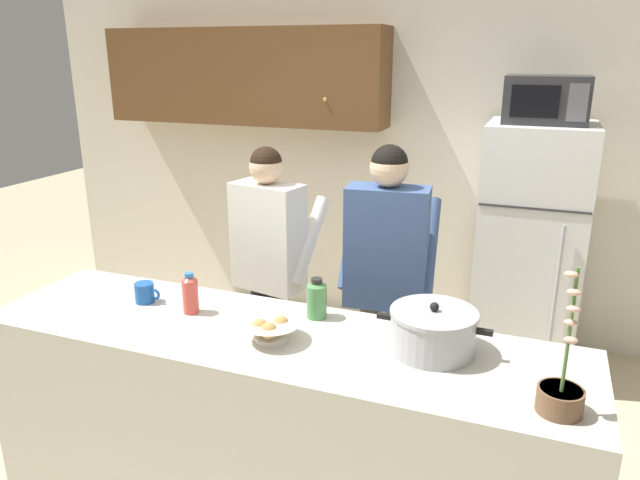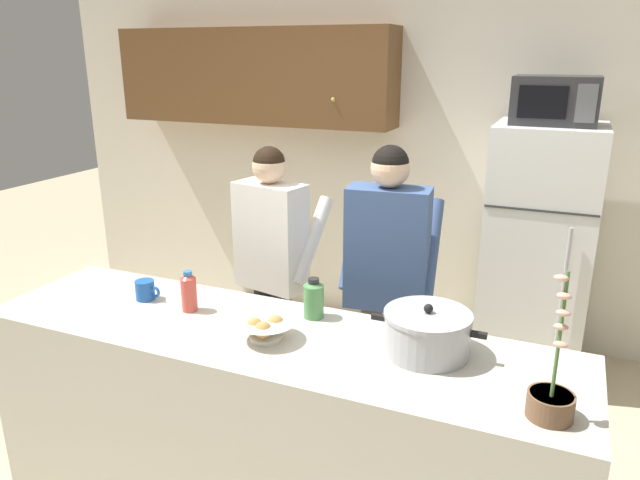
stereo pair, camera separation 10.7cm
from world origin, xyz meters
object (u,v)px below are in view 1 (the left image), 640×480
object	(u,v)px
refrigerator	(529,251)
bottle_mid_counter	(317,298)
microwave	(547,100)
potted_orchid	(561,393)
bread_bowl	(271,329)
coffee_mug	(145,293)
person_by_sink	(386,264)
person_near_pot	(269,252)
cooking_pot	(433,331)
bottle_near_edge	(190,293)

from	to	relation	value
refrigerator	bottle_mid_counter	size ratio (longest dim) A/B	8.88
microwave	potted_orchid	size ratio (longest dim) A/B	0.96
microwave	potted_orchid	world-z (taller)	microwave
bottle_mid_counter	refrigerator	bearing A→B (deg)	62.56
bread_bowl	coffee_mug	bearing A→B (deg)	168.84
refrigerator	person_by_sink	distance (m)	1.29
person_near_pot	potted_orchid	bearing A→B (deg)	-33.02
potted_orchid	cooking_pot	bearing A→B (deg)	150.38
cooking_pot	bread_bowl	xyz separation A→B (m)	(-0.63, -0.15, -0.04)
coffee_mug	bread_bowl	size ratio (longest dim) A/B	0.53
person_near_pot	bottle_mid_counter	world-z (taller)	person_near_pot
person_by_sink	bread_bowl	size ratio (longest dim) A/B	6.55
refrigerator	coffee_mug	distance (m)	2.43
person_by_sink	bottle_mid_counter	xyz separation A→B (m)	(-0.17, -0.54, -0.00)
bread_bowl	person_by_sink	bearing A→B (deg)	72.11
person_by_sink	bottle_near_edge	xyz separation A→B (m)	(-0.72, -0.70, 0.00)
person_near_pot	microwave	bearing A→B (deg)	36.49
microwave	bottle_near_edge	size ratio (longest dim) A/B	2.50
cooking_pot	potted_orchid	bearing A→B (deg)	-29.62
person_near_pot	person_by_sink	xyz separation A→B (m)	(0.69, -0.05, 0.04)
person_near_pot	coffee_mug	size ratio (longest dim) A/B	11.99
bread_bowl	bottle_near_edge	distance (m)	0.47
microwave	coffee_mug	distance (m)	2.54
cooking_pot	coffee_mug	xyz separation A→B (m)	(-1.36, -0.01, -0.04)
refrigerator	cooking_pot	size ratio (longest dim) A/B	3.62
cooking_pot	bottle_near_edge	distance (m)	1.09
bread_bowl	bottle_near_edge	size ratio (longest dim) A/B	1.29
potted_orchid	refrigerator	bearing A→B (deg)	94.54
refrigerator	person_by_sink	xyz separation A→B (m)	(-0.68, -1.09, 0.19)
refrigerator	potted_orchid	world-z (taller)	refrigerator
microwave	refrigerator	bearing A→B (deg)	90.07
bread_bowl	bottle_near_edge	bearing A→B (deg)	165.34
refrigerator	potted_orchid	size ratio (longest dim) A/B	3.28
coffee_mug	person_near_pot	bearing A→B (deg)	67.98
microwave	coffee_mug	bearing A→B (deg)	-133.63
person_by_sink	bread_bowl	distance (m)	0.86
person_by_sink	bottle_mid_counter	world-z (taller)	person_by_sink
person_near_pot	potted_orchid	distance (m)	1.82
microwave	person_near_pot	xyz separation A→B (m)	(-1.37, -1.01, -0.81)
potted_orchid	bottle_near_edge	bearing A→B (deg)	171.40
bottle_mid_counter	bottle_near_edge	bearing A→B (deg)	-163.89
potted_orchid	microwave	bearing A→B (deg)	94.59
refrigerator	bottle_mid_counter	xyz separation A→B (m)	(-0.85, -1.63, 0.19)
person_near_pot	bottle_near_edge	xyz separation A→B (m)	(-0.03, -0.76, 0.04)
microwave	bottle_near_edge	xyz separation A→B (m)	(-1.40, -1.77, -0.77)
refrigerator	bottle_near_edge	size ratio (longest dim) A/B	8.54
cooking_pot	microwave	bearing A→B (deg)	79.96
person_near_pot	bottle_mid_counter	size ratio (longest dim) A/B	8.51
person_near_pot	cooking_pot	world-z (taller)	person_near_pot
cooking_pot	coffee_mug	distance (m)	1.36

